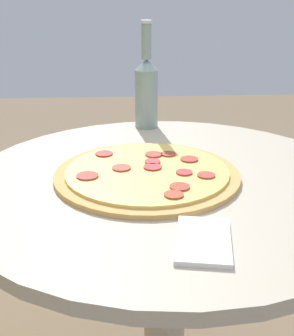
{
  "coord_description": "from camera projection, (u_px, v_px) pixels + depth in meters",
  "views": [
    {
      "loc": [
        -0.87,
        0.09,
        1.13
      ],
      "look_at": [
        0.01,
        0.04,
        0.78
      ],
      "focal_mm": 50.0,
      "sensor_mm": 36.0,
      "label": 1
    }
  ],
  "objects": [
    {
      "name": "pizza",
      "position": [
        147.0,
        174.0,
        0.95
      ],
      "size": [
        0.38,
        0.38,
        0.02
      ],
      "color": "tan",
      "rests_on": "table"
    },
    {
      "name": "table",
      "position": [
        166.0,
        257.0,
        1.02
      ],
      "size": [
        0.83,
        0.83,
        0.76
      ],
      "color": "#B2A893",
      "rests_on": "ground_plane"
    },
    {
      "name": "beer_bottle",
      "position": [
        146.0,
        89.0,
        1.25
      ],
      "size": [
        0.06,
        0.06,
        0.28
      ],
      "color": "gray",
      "rests_on": "table"
    },
    {
      "name": "napkin",
      "position": [
        203.0,
        240.0,
        0.71
      ],
      "size": [
        0.15,
        0.11,
        0.01
      ],
      "color": "white",
      "rests_on": "table"
    }
  ]
}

